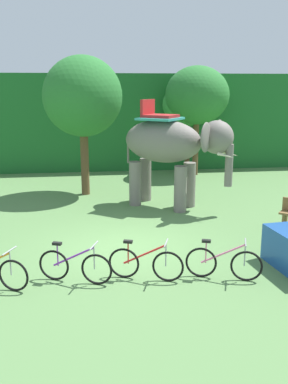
# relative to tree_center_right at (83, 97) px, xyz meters

# --- Properties ---
(ground_plane) EXTENTS (80.00, 80.00, 0.00)m
(ground_plane) POSITION_rel_tree_center_right_xyz_m (1.05, -6.18, -3.83)
(ground_plane) COLOR #567F47
(foliage_hedge) EXTENTS (36.00, 6.00, 4.85)m
(foliage_hedge) POSITION_rel_tree_center_right_xyz_m (1.05, 7.60, -1.40)
(foliage_hedge) COLOR #1E6028
(foliage_hedge) RESTS_ON ground
(tree_center_right) EXTENTS (3.04, 3.04, 5.39)m
(tree_center_right) POSITION_rel_tree_center_right_xyz_m (0.00, 0.00, 0.00)
(tree_center_right) COLOR brown
(tree_center_right) RESTS_ON ground
(tree_center) EXTENTS (2.53, 2.53, 4.45)m
(tree_center) POSITION_rel_tree_center_right_xyz_m (5.03, 3.85, -0.48)
(tree_center) COLOR brown
(tree_center) RESTS_ON ground
(tree_right) EXTENTS (3.02, 3.02, 5.18)m
(tree_right) POSITION_rel_tree_center_right_xyz_m (5.31, 3.30, -0.04)
(tree_right) COLOR brown
(tree_right) RESTS_ON ground
(elephant) EXTENTS (3.93, 3.40, 3.78)m
(elephant) POSITION_rel_tree_center_right_xyz_m (3.03, -2.26, -1.63)
(elephant) COLOR slate
(elephant) RESTS_ON ground
(bike_purple) EXTENTS (1.62, 0.72, 0.92)m
(bike_purple) POSITION_rel_tree_center_right_xyz_m (-0.19, -8.04, -3.44)
(bike_purple) COLOR black
(bike_purple) RESTS_ON ground
(bike_red) EXTENTS (1.64, 0.68, 0.92)m
(bike_red) POSITION_rel_tree_center_right_xyz_m (1.37, -8.10, -3.44)
(bike_red) COLOR black
(bike_red) RESTS_ON ground
(bike_pink) EXTENTS (1.63, 0.70, 0.92)m
(bike_pink) POSITION_rel_tree_center_right_xyz_m (3.11, -8.29, -3.44)
(bike_pink) COLOR black
(bike_pink) RESTS_ON ground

